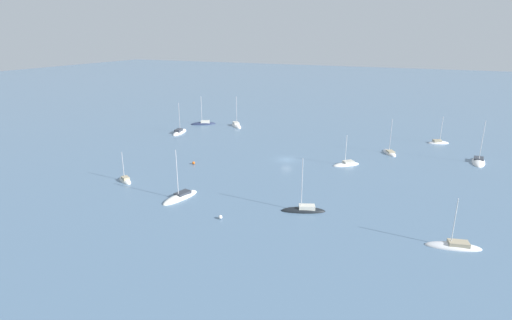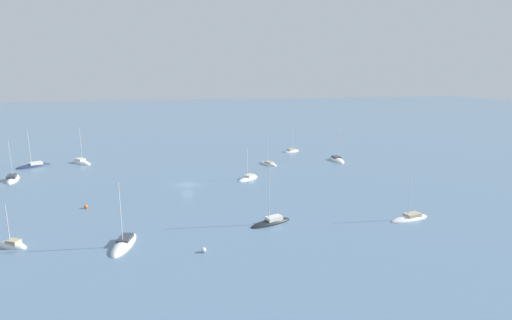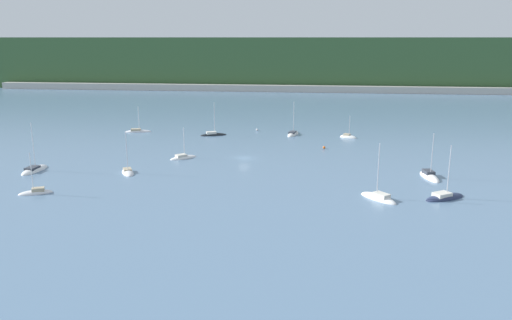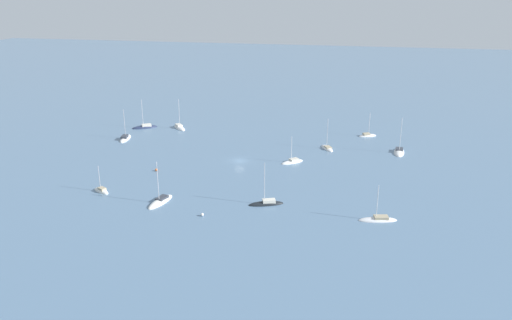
{
  "view_description": "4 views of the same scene",
  "coord_description": "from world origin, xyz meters",
  "px_view_note": "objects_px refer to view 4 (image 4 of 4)",
  "views": [
    {
      "loc": [
        -32.2,
        91.2,
        30.81
      ],
      "look_at": [
        5.12,
        7.69,
        1.49
      ],
      "focal_mm": 28.0,
      "sensor_mm": 36.0,
      "label": 1
    },
    {
      "loc": [
        2.43,
        90.3,
        25.37
      ],
      "look_at": [
        -17.89,
        -7.83,
        3.34
      ],
      "focal_mm": 28.0,
      "sensor_mm": 36.0,
      "label": 2
    },
    {
      "loc": [
        16.64,
        -117.01,
        28.6
      ],
      "look_at": [
        4.07,
        -9.46,
        1.94
      ],
      "focal_mm": 35.0,
      "sensor_mm": 36.0,
      "label": 3
    },
    {
      "loc": [
        -33.02,
        128.44,
        46.31
      ],
      "look_at": [
        -5.26,
        2.4,
        1.44
      ],
      "focal_mm": 35.0,
      "sensor_mm": 36.0,
      "label": 4
    }
  ],
  "objects_px": {
    "sailboat_5": "(367,136)",
    "sailboat_9": "(266,204)",
    "sailboat_3": "(399,152)",
    "sailboat_6": "(101,191)",
    "sailboat_1": "(378,220)",
    "sailboat_2": "(292,162)",
    "mooring_buoy_0": "(156,170)",
    "sailboat_7": "(145,127)",
    "sailboat_8": "(179,128)",
    "mooring_buoy_1": "(202,215)",
    "sailboat_10": "(160,202)",
    "sailboat_0": "(125,139)",
    "sailboat_4": "(327,148)"
  },
  "relations": [
    {
      "from": "sailboat_3",
      "to": "sailboat_9",
      "type": "bearing_deg",
      "value": -31.61
    },
    {
      "from": "sailboat_7",
      "to": "sailboat_10",
      "type": "distance_m",
      "value": 65.85
    },
    {
      "from": "sailboat_2",
      "to": "sailboat_7",
      "type": "bearing_deg",
      "value": -66.22
    },
    {
      "from": "sailboat_5",
      "to": "sailboat_7",
      "type": "bearing_deg",
      "value": 157.51
    },
    {
      "from": "sailboat_1",
      "to": "sailboat_2",
      "type": "relative_size",
      "value": 1.05
    },
    {
      "from": "sailboat_2",
      "to": "sailboat_10",
      "type": "height_order",
      "value": "sailboat_10"
    },
    {
      "from": "sailboat_3",
      "to": "sailboat_10",
      "type": "bearing_deg",
      "value": -45.16
    },
    {
      "from": "sailboat_7",
      "to": "sailboat_2",
      "type": "bearing_deg",
      "value": 123.34
    },
    {
      "from": "sailboat_8",
      "to": "sailboat_10",
      "type": "xyz_separation_m",
      "value": [
        -18.23,
        60.38,
        -0.03
      ]
    },
    {
      "from": "sailboat_7",
      "to": "sailboat_8",
      "type": "relative_size",
      "value": 0.95
    },
    {
      "from": "sailboat_4",
      "to": "sailboat_10",
      "type": "distance_m",
      "value": 58.79
    },
    {
      "from": "sailboat_9",
      "to": "mooring_buoy_0",
      "type": "height_order",
      "value": "sailboat_9"
    },
    {
      "from": "sailboat_2",
      "to": "sailboat_9",
      "type": "relative_size",
      "value": 0.76
    },
    {
      "from": "sailboat_7",
      "to": "sailboat_8",
      "type": "xyz_separation_m",
      "value": [
        -12.03,
        -1.89,
        0.01
      ]
    },
    {
      "from": "sailboat_2",
      "to": "sailboat_5",
      "type": "relative_size",
      "value": 0.95
    },
    {
      "from": "sailboat_4",
      "to": "sailboat_9",
      "type": "distance_m",
      "value": 45.19
    },
    {
      "from": "sailboat_8",
      "to": "sailboat_9",
      "type": "relative_size",
      "value": 1.05
    },
    {
      "from": "sailboat_7",
      "to": "mooring_buoy_1",
      "type": "xyz_separation_m",
      "value": [
        -41.81,
        63.31,
        0.25
      ]
    },
    {
      "from": "sailboat_1",
      "to": "sailboat_8",
      "type": "height_order",
      "value": "sailboat_8"
    },
    {
      "from": "sailboat_10",
      "to": "mooring_buoy_1",
      "type": "relative_size",
      "value": 15.52
    },
    {
      "from": "sailboat_8",
      "to": "mooring_buoy_0",
      "type": "xyz_separation_m",
      "value": [
        -9.19,
        41.49,
        0.24
      ]
    },
    {
      "from": "sailboat_1",
      "to": "sailboat_9",
      "type": "relative_size",
      "value": 0.8
    },
    {
      "from": "sailboat_2",
      "to": "sailboat_10",
      "type": "xyz_separation_m",
      "value": [
        25.27,
        33.57,
        -0.02
      ]
    },
    {
      "from": "mooring_buoy_1",
      "to": "sailboat_9",
      "type": "bearing_deg",
      "value": -143.87
    },
    {
      "from": "sailboat_1",
      "to": "sailboat_4",
      "type": "relative_size",
      "value": 0.86
    },
    {
      "from": "mooring_buoy_0",
      "to": "sailboat_5",
      "type": "bearing_deg",
      "value": -140.15
    },
    {
      "from": "sailboat_3",
      "to": "sailboat_6",
      "type": "bearing_deg",
      "value": -53.98
    },
    {
      "from": "sailboat_6",
      "to": "sailboat_10",
      "type": "relative_size",
      "value": 0.68
    },
    {
      "from": "sailboat_3",
      "to": "mooring_buoy_1",
      "type": "relative_size",
      "value": 16.63
    },
    {
      "from": "mooring_buoy_0",
      "to": "sailboat_4",
      "type": "bearing_deg",
      "value": -145.61
    },
    {
      "from": "sailboat_7",
      "to": "mooring_buoy_0",
      "type": "bearing_deg",
      "value": 85.68
    },
    {
      "from": "mooring_buoy_0",
      "to": "sailboat_1",
      "type": "bearing_deg",
      "value": 162.78
    },
    {
      "from": "sailboat_7",
      "to": "sailboat_8",
      "type": "bearing_deg",
      "value": 156.42
    },
    {
      "from": "sailboat_5",
      "to": "mooring_buoy_0",
      "type": "xyz_separation_m",
      "value": [
        54.59,
        45.56,
        0.24
      ]
    },
    {
      "from": "sailboat_3",
      "to": "sailboat_9",
      "type": "relative_size",
      "value": 1.08
    },
    {
      "from": "sailboat_6",
      "to": "sailboat_9",
      "type": "relative_size",
      "value": 0.69
    },
    {
      "from": "sailboat_8",
      "to": "sailboat_2",
      "type": "bearing_deg",
      "value": 17.51
    },
    {
      "from": "sailboat_3",
      "to": "sailboat_5",
      "type": "distance_m",
      "value": 18.05
    },
    {
      "from": "sailboat_10",
      "to": "sailboat_8",
      "type": "bearing_deg",
      "value": -151.01
    },
    {
      "from": "sailboat_5",
      "to": "sailboat_10",
      "type": "height_order",
      "value": "sailboat_10"
    },
    {
      "from": "sailboat_0",
      "to": "sailboat_9",
      "type": "xyz_separation_m",
      "value": [
        -54.36,
        40.23,
        0.01
      ]
    },
    {
      "from": "sailboat_5",
      "to": "sailboat_10",
      "type": "relative_size",
      "value": 0.79
    },
    {
      "from": "sailboat_5",
      "to": "sailboat_9",
      "type": "xyz_separation_m",
      "value": [
        21.79,
        60.36,
        0.01
      ]
    },
    {
      "from": "sailboat_0",
      "to": "sailboat_6",
      "type": "distance_m",
      "value": 43.84
    },
    {
      "from": "sailboat_7",
      "to": "sailboat_4",
      "type": "bearing_deg",
      "value": 138.33
    },
    {
      "from": "sailboat_6",
      "to": "mooring_buoy_0",
      "type": "xyz_separation_m",
      "value": [
        -7.25,
        -16.01,
        0.27
      ]
    },
    {
      "from": "sailboat_9",
      "to": "mooring_buoy_0",
      "type": "relative_size",
      "value": 15.02
    },
    {
      "from": "sailboat_0",
      "to": "sailboat_10",
      "type": "relative_size",
      "value": 0.97
    },
    {
      "from": "sailboat_3",
      "to": "sailboat_4",
      "type": "xyz_separation_m",
      "value": [
        21.08,
        0.78,
        -0.0
      ]
    },
    {
      "from": "sailboat_3",
      "to": "sailboat_8",
      "type": "xyz_separation_m",
      "value": [
        73.03,
        -11.43,
        0.03
      ]
    }
  ]
}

